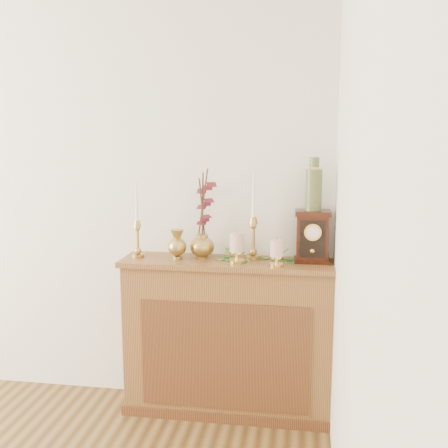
% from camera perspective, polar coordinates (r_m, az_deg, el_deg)
% --- Properties ---
extents(console_shelf, '(1.24, 0.34, 0.93)m').
position_cam_1_polar(console_shelf, '(3.17, 0.45, -12.65)').
color(console_shelf, brown).
rests_on(console_shelf, ground).
extents(candlestick_left, '(0.07, 0.07, 0.45)m').
position_cam_1_polar(candlestick_left, '(3.10, -9.41, -0.94)').
color(candlestick_left, tan).
rests_on(candlestick_left, console_shelf).
extents(candlestick_center, '(0.08, 0.08, 0.51)m').
position_cam_1_polar(candlestick_center, '(3.02, 3.20, -0.73)').
color(candlestick_center, tan).
rests_on(candlestick_center, console_shelf).
extents(bud_vase, '(0.11, 0.11, 0.17)m').
position_cam_1_polar(bud_vase, '(3.04, -5.12, -2.26)').
color(bud_vase, tan).
rests_on(bud_vase, console_shelf).
extents(ginger_jar, '(0.21, 0.23, 0.53)m').
position_cam_1_polar(ginger_jar, '(3.06, -2.11, 0.75)').
color(ginger_jar, tan).
rests_on(ginger_jar, console_shelf).
extents(pillar_candle_left, '(0.09, 0.09, 0.18)m').
position_cam_1_polar(pillar_candle_left, '(2.95, 1.42, -2.43)').
color(pillar_candle_left, '#E3B74F').
rests_on(pillar_candle_left, console_shelf).
extents(pillar_candle_right, '(0.08, 0.08, 0.16)m').
position_cam_1_polar(pillar_candle_right, '(2.88, 5.76, -3.01)').
color(pillar_candle_right, '#E3B74F').
rests_on(pillar_candle_right, console_shelf).
extents(ivy_garland, '(0.49, 0.19, 0.08)m').
position_cam_1_polar(ivy_garland, '(3.00, 3.47, -3.83)').
color(ivy_garland, '#3B702A').
rests_on(ivy_garland, console_shelf).
extents(mantel_clock, '(0.20, 0.14, 0.30)m').
position_cam_1_polar(mantel_clock, '(2.99, 9.59, -1.38)').
color(mantel_clock, '#38170B').
rests_on(mantel_clock, console_shelf).
extents(ceramic_vase, '(0.09, 0.09, 0.30)m').
position_cam_1_polar(ceramic_vase, '(2.95, 9.74, 4.02)').
color(ceramic_vase, '#1C3928').
rests_on(ceramic_vase, mantel_clock).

